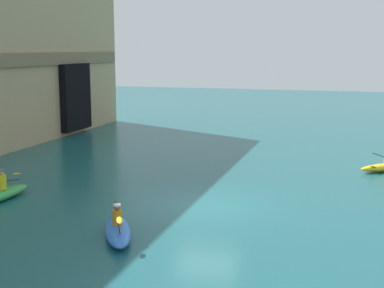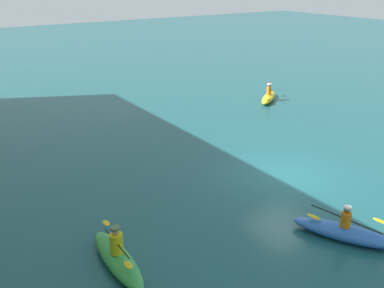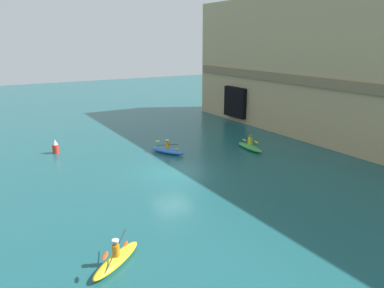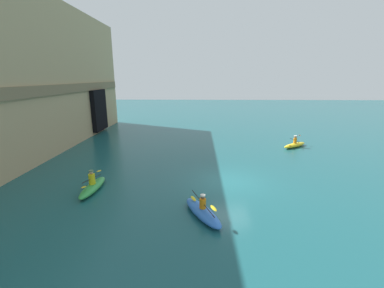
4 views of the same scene
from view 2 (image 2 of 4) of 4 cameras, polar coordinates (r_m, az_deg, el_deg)
ground_plane at (r=17.58m, az=12.36°, el=-4.00°), size 120.00×120.00×0.00m
kayak_yellow at (r=27.64m, az=10.17°, el=6.19°), size 2.28×2.78×1.10m
kayak_blue at (r=13.95m, az=19.60°, el=-10.94°), size 3.07×2.13×1.10m
kayak_green at (r=12.25m, az=-9.90°, el=-14.67°), size 3.04×0.84×1.24m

